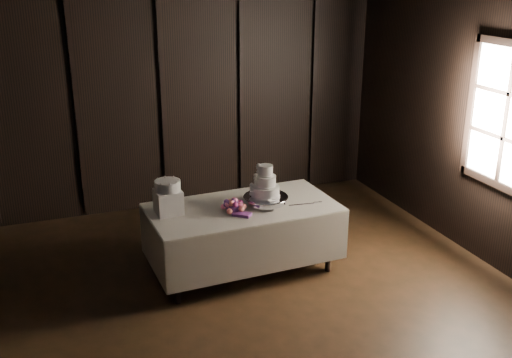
% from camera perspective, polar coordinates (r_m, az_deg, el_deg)
% --- Properties ---
extents(room, '(6.08, 7.08, 3.08)m').
position_cam_1_polar(room, '(4.82, -0.29, -0.59)').
color(room, black).
rests_on(room, ground).
extents(window, '(0.06, 1.16, 1.56)m').
position_cam_1_polar(window, '(6.72, 22.77, 5.50)').
color(window, black).
rests_on(window, room).
extents(display_table, '(2.04, 1.13, 0.76)m').
position_cam_1_polar(display_table, '(6.49, -1.25, -5.42)').
color(display_table, beige).
rests_on(display_table, ground).
extents(cake_stand, '(0.51, 0.51, 0.09)m').
position_cam_1_polar(cake_stand, '(6.39, 0.93, -2.04)').
color(cake_stand, silver).
rests_on(cake_stand, display_table).
extents(wedding_cake, '(0.33, 0.29, 0.35)m').
position_cam_1_polar(wedding_cake, '(6.30, 0.77, -0.57)').
color(wedding_cake, white).
rests_on(wedding_cake, cake_stand).
extents(bouquet, '(0.48, 0.49, 0.19)m').
position_cam_1_polar(bouquet, '(6.19, -2.15, -2.63)').
color(bouquet, '#E6628F').
rests_on(bouquet, display_table).
extents(box_pedestal, '(0.27, 0.27, 0.25)m').
position_cam_1_polar(box_pedestal, '(6.20, -8.34, -2.16)').
color(box_pedestal, white).
rests_on(box_pedestal, display_table).
extents(small_cake, '(0.35, 0.35, 0.11)m').
position_cam_1_polar(small_cake, '(6.14, -8.43, -0.62)').
color(small_cake, white).
rests_on(small_cake, box_pedestal).
extents(cake_knife, '(0.37, 0.06, 0.01)m').
position_cam_1_polar(cake_knife, '(6.41, 4.34, -2.43)').
color(cake_knife, silver).
rests_on(cake_knife, display_table).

